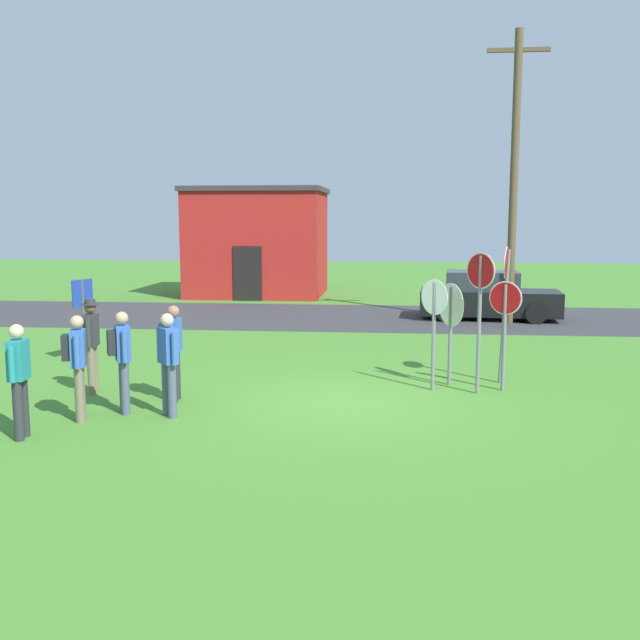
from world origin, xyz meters
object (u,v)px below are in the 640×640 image
stop_sign_leaning_left (480,300)px  person_with_sunhat (19,375)px  utility_pole (514,173)px  person_on_left (173,346)px  person_in_dark_shirt (77,360)px  info_panel_leftmost (83,306)px  stop_sign_tallest (505,318)px  stop_sign_rear_right (505,294)px  person_in_teal (122,355)px  parked_car_on_street (488,297)px  stop_sign_leaning_right (451,316)px  person_holding_notes (168,359)px  person_in_blue (92,340)px  stop_sign_center_cluster (434,316)px

stop_sign_leaning_left → person_with_sunhat: (-6.93, -3.46, -0.77)m
utility_pole → person_on_left: bearing=-125.7°
person_in_dark_shirt → info_panel_leftmost: size_ratio=0.91×
utility_pole → person_on_left: utility_pole is taller
stop_sign_tallest → info_panel_leftmost: bearing=169.0°
stop_sign_rear_right → person_in_teal: 7.19m
parked_car_on_street → stop_sign_rear_right: size_ratio=1.67×
stop_sign_leaning_right → person_on_left: size_ratio=1.16×
stop_sign_leaning_right → person_with_sunhat: size_ratio=1.16×
person_with_sunhat → person_holding_notes: bearing=37.5°
stop_sign_tallest → person_holding_notes: size_ratio=1.21×
person_in_teal → person_in_dark_shirt: bearing=-135.9°
utility_pole → stop_sign_leaning_right: 9.36m
person_on_left → person_in_dark_shirt: bearing=-128.4°
person_on_left → stop_sign_tallest: bearing=12.9°
stop_sign_leaning_left → person_in_blue: size_ratio=1.48×
stop_sign_leaning_right → person_on_left: (-4.92, -1.72, -0.36)m
person_on_left → parked_car_on_street: bearing=58.6°
stop_sign_leaning_right → person_on_left: bearing=-160.7°
stop_sign_tallest → person_in_dark_shirt: (-6.99, -2.76, -0.38)m
stop_sign_rear_right → stop_sign_leaning_left: bearing=-122.3°
stop_sign_center_cluster → person_in_teal: size_ratio=1.23×
stop_sign_center_cluster → person_in_teal: bearing=-157.3°
person_in_blue → parked_car_on_street: bearing=51.8°
stop_sign_center_cluster → info_panel_leftmost: size_ratio=1.12×
person_with_sunhat → person_on_left: size_ratio=1.00×
stop_sign_tallest → person_holding_notes: stop_sign_tallest is taller
stop_sign_center_cluster → stop_sign_leaning_right: size_ratio=1.06×
person_in_blue → person_holding_notes: bearing=-37.0°
stop_sign_leaning_left → info_panel_leftmost: (-8.34, 1.99, -0.44)m
stop_sign_leaning_right → person_on_left: 5.22m
stop_sign_rear_right → person_in_teal: stop_sign_rear_right is taller
stop_sign_leaning_left → person_in_teal: 6.32m
utility_pole → person_with_sunhat: utility_pole is taller
stop_sign_leaning_left → stop_sign_rear_right: bearing=57.7°
stop_sign_tallest → person_in_teal: size_ratio=1.21×
stop_sign_rear_right → person_on_left: stop_sign_rear_right is taller
stop_sign_rear_right → person_in_blue: size_ratio=1.52×
parked_car_on_street → person_on_left: bearing=-121.4°
stop_sign_leaning_left → stop_sign_leaning_right: 0.88m
parked_car_on_street → person_with_sunhat: bearing=-121.7°
utility_pole → stop_sign_leaning_left: bearing=-102.1°
stop_sign_leaning_left → stop_sign_tallest: stop_sign_leaning_left is taller
info_panel_leftmost → person_in_teal: bearing=-59.0°
person_holding_notes → person_with_sunhat: bearing=-142.5°
parked_car_on_street → stop_sign_rear_right: stop_sign_rear_right is taller
stop_sign_center_cluster → person_in_blue: 6.30m
stop_sign_tallest → person_in_dark_shirt: 7.52m
person_in_blue → stop_sign_leaning_left: bearing=5.5°
person_holding_notes → person_in_dark_shirt: (-1.35, -0.39, 0.03)m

